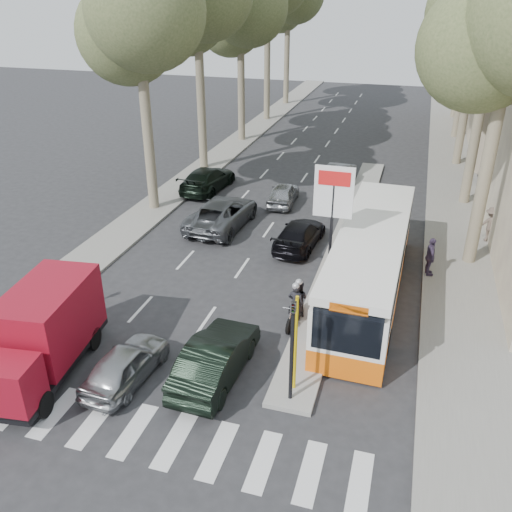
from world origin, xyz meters
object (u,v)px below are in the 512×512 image
Objects in this scene: dark_hatchback at (216,358)px; motorcycle at (297,302)px; city_bus at (370,262)px; red_truck at (43,333)px; silver_hatchback at (126,364)px.

dark_hatchback is 4.39m from motorcycle.
red_truck is at bearing -139.05° from city_bus.
silver_hatchback is 2.86m from red_truck.
red_truck is (-5.43, -1.32, 0.78)m from dark_hatchback.
dark_hatchback is 0.80× the size of red_truck.
red_truck reaches higher than silver_hatchback.
motorcycle reaches higher than silver_hatchback.
dark_hatchback is 7.84m from city_bus.
city_bus is at bearing -120.07° from dark_hatchback.
city_bus is at bearing 32.47° from red_truck.
silver_hatchback is at bearing -0.29° from red_truck.
city_bus is (6.89, 7.59, 0.96)m from silver_hatchback.
silver_hatchback is at bearing 22.27° from dark_hatchback.
city_bus is at bearing -128.19° from silver_hatchback.
dark_hatchback is at bearing -120.82° from city_bus.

